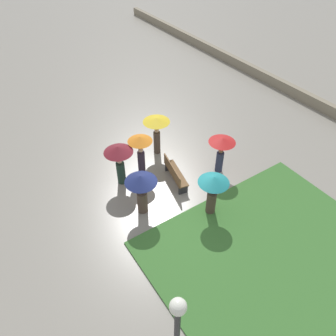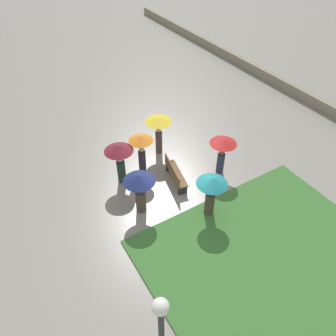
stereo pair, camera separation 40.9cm
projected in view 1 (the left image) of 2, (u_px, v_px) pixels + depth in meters
ground_plane at (189, 202)px, 12.87m from camera, size 90.00×90.00×0.00m
lawn_patch_near at (317, 298)px, 9.89m from camera, size 9.97×7.88×0.06m
park_bench at (174, 173)px, 13.47m from camera, size 1.77×0.78×0.90m
crowd_person_teal at (213, 186)px, 11.62m from camera, size 1.13×1.13×1.82m
crowd_person_navy at (141, 186)px, 11.70m from camera, size 1.18×1.18×1.78m
crowd_person_yellow at (157, 127)px, 14.35m from camera, size 1.19×1.19×1.85m
crowd_person_red at (221, 147)px, 13.45m from camera, size 1.12×1.12×1.73m
crowd_person_maroon at (119, 155)px, 12.83m from camera, size 1.16×1.16×1.86m
crowd_person_orange at (140, 147)px, 13.32m from camera, size 1.01×1.01×1.88m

